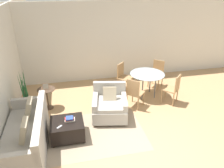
# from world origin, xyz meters

# --- Properties ---
(ground_plane) EXTENTS (20.00, 20.00, 0.00)m
(ground_plane) POSITION_xyz_m (0.00, 0.00, 0.00)
(ground_plane) COLOR tan
(wall_back) EXTENTS (12.00, 0.06, 2.75)m
(wall_back) POSITION_xyz_m (0.00, 4.01, 1.38)
(wall_back) COLOR silver
(wall_back) RESTS_ON ground_plane
(area_rug) EXTENTS (2.48, 1.73, 0.01)m
(area_rug) POSITION_xyz_m (-0.90, 0.87, 0.00)
(area_rug) COLOR gray
(area_rug) RESTS_ON ground_plane
(couch) EXTENTS (0.85, 2.07, 0.93)m
(couch) POSITION_xyz_m (-2.32, 0.71, 0.31)
(couch) COLOR #B2ADA3
(couch) RESTS_ON ground_plane
(armchair) EXTENTS (1.05, 1.10, 0.85)m
(armchair) POSITION_xyz_m (-0.33, 1.51, 0.33)
(armchair) COLOR #B2ADA3
(armchair) RESTS_ON ground_plane
(ottoman) EXTENTS (0.75, 0.68, 0.43)m
(ottoman) POSITION_xyz_m (-1.47, 0.87, 0.23)
(ottoman) COLOR black
(ottoman) RESTS_ON ground_plane
(book_stack) EXTENTS (0.24, 0.19, 0.09)m
(book_stack) POSITION_xyz_m (-1.40, 0.91, 0.47)
(book_stack) COLOR beige
(book_stack) RESTS_ON ottoman
(tv_remote_primary) EXTENTS (0.13, 0.12, 0.01)m
(tv_remote_primary) POSITION_xyz_m (-1.63, 0.71, 0.44)
(tv_remote_primary) COLOR #B7B7BC
(tv_remote_primary) RESTS_ON ottoman
(potted_plant) EXTENTS (0.41, 0.41, 1.35)m
(potted_plant) POSITION_xyz_m (-2.50, 2.19, 0.29)
(potted_plant) COLOR brown
(potted_plant) RESTS_ON ground_plane
(side_table) EXTENTS (0.49, 0.49, 0.61)m
(side_table) POSITION_xyz_m (-1.96, 2.29, 0.43)
(side_table) COLOR #4C3828
(side_table) RESTS_ON ground_plane
(picture_frame) EXTENTS (0.17, 0.07, 0.18)m
(picture_frame) POSITION_xyz_m (-1.96, 2.29, 0.70)
(picture_frame) COLOR #8C6647
(picture_frame) RESTS_ON side_table
(dining_table) EXTENTS (1.05, 1.05, 0.75)m
(dining_table) POSITION_xyz_m (1.03, 2.38, 0.66)
(dining_table) COLOR #99A8AD
(dining_table) RESTS_ON ground_plane
(dining_chair_near_left) EXTENTS (0.59, 0.59, 0.90)m
(dining_chair_near_left) POSITION_xyz_m (0.44, 1.78, 0.52)
(dining_chair_near_left) COLOR tan
(dining_chair_near_left) RESTS_ON ground_plane
(dining_chair_near_right) EXTENTS (0.59, 0.59, 0.90)m
(dining_chair_near_right) POSITION_xyz_m (1.63, 1.78, 0.52)
(dining_chair_near_right) COLOR tan
(dining_chair_near_right) RESTS_ON ground_plane
(dining_chair_far_left) EXTENTS (0.59, 0.59, 0.90)m
(dining_chair_far_left) POSITION_xyz_m (0.44, 2.98, 0.52)
(dining_chair_far_left) COLOR tan
(dining_chair_far_left) RESTS_ON ground_plane
(dining_chair_far_right) EXTENTS (0.59, 0.59, 0.90)m
(dining_chair_far_right) POSITION_xyz_m (1.63, 2.98, 0.52)
(dining_chair_far_right) COLOR tan
(dining_chair_far_right) RESTS_ON ground_plane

